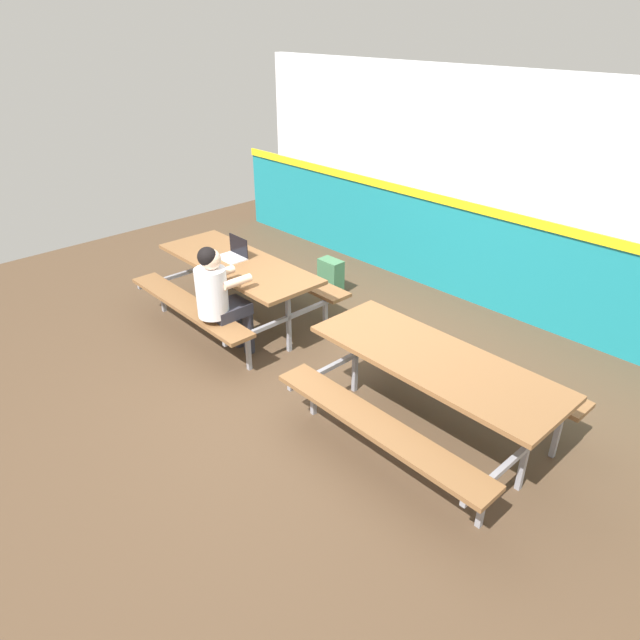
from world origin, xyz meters
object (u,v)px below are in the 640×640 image
Objects in this scene: student_nearer at (219,294)px; backpack_dark at (331,277)px; laptop_silver at (234,254)px; picnic_table_left at (238,275)px; picnic_table_right at (433,376)px.

student_nearer reaches higher than backpack_dark.
student_nearer reaches higher than laptop_silver.
backpack_dark is at bearing 83.33° from picnic_table_left.
picnic_table_left is at bearing -96.67° from backpack_dark.
picnic_table_right is 2.73m from laptop_silver.
student_nearer is at bearing -49.91° from picnic_table_left.
backpack_dark is (-2.47, 1.32, -0.36)m from picnic_table_right.
laptop_silver is at bearing 134.14° from student_nearer.
picnic_table_left is 6.32× the size of laptop_silver.
picnic_table_left is at bearing 178.92° from picnic_table_right.
picnic_table_right is at bearing 13.55° from student_nearer.
student_nearer reaches higher than picnic_table_left.
picnic_table_right is 1.69× the size of student_nearer.
picnic_table_left is 2.61m from picnic_table_right.
student_nearer is (-2.14, -0.52, 0.13)m from picnic_table_right.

